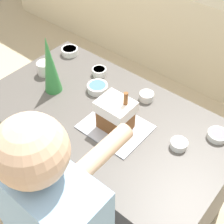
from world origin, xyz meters
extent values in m
plane|color=#C6B28E|center=(0.00, 0.00, 0.00)|extent=(12.00, 12.00, 0.00)
cube|color=#514C47|center=(0.00, 0.00, 0.44)|extent=(1.53, 0.87, 0.88)
cube|color=#B2B2BC|center=(0.11, -0.04, 0.88)|extent=(0.37, 0.31, 0.01)
cube|color=brown|center=(0.11, -0.04, 0.95)|extent=(0.17, 0.14, 0.12)
cube|color=white|center=(0.11, -0.04, 1.04)|extent=(0.19, 0.16, 0.07)
cylinder|color=brown|center=(0.16, -0.01, 1.11)|extent=(0.02, 0.02, 0.07)
cone|color=#33843D|center=(-0.41, -0.04, 1.08)|extent=(0.11, 0.11, 0.39)
cylinder|color=silver|center=(-0.29, 0.27, 0.90)|extent=(0.10, 0.10, 0.05)
cylinder|color=yellow|center=(-0.29, 0.27, 0.92)|extent=(0.08, 0.08, 0.01)
cylinder|color=white|center=(0.47, 0.07, 0.90)|extent=(0.09, 0.09, 0.04)
cylinder|color=red|center=(0.47, 0.07, 0.92)|extent=(0.08, 0.08, 0.01)
cylinder|color=white|center=(-0.18, 0.14, 0.90)|extent=(0.13, 0.13, 0.04)
cylinder|color=#4770DB|center=(-0.18, 0.14, 0.92)|extent=(0.11, 0.11, 0.01)
cylinder|color=silver|center=(0.11, 0.27, 0.90)|extent=(0.09, 0.09, 0.05)
cylinder|color=brown|center=(0.11, 0.27, 0.92)|extent=(0.07, 0.07, 0.01)
cylinder|color=silver|center=(-0.62, 0.32, 0.90)|extent=(0.12, 0.12, 0.05)
cylinder|color=#4770DB|center=(-0.62, 0.32, 0.92)|extent=(0.10, 0.10, 0.01)
cylinder|color=silver|center=(0.60, 0.27, 0.90)|extent=(0.11, 0.11, 0.04)
cylinder|color=pink|center=(0.60, 0.27, 0.91)|extent=(0.09, 0.09, 0.01)
cylinder|color=white|center=(-0.58, 0.04, 0.93)|extent=(0.10, 0.10, 0.09)
cube|color=#8CB7E0|center=(0.37, -0.72, 1.11)|extent=(0.43, 0.19, 0.63)
sphere|color=#DBAD89|center=(0.37, -0.72, 1.54)|extent=(0.22, 0.22, 0.22)
cylinder|color=#DBAD89|center=(0.37, -0.51, 1.25)|extent=(0.07, 0.43, 0.07)
camera|label=1|loc=(0.88, -0.98, 2.20)|focal=50.00mm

